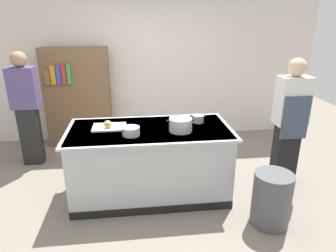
{
  "coord_description": "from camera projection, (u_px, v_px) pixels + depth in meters",
  "views": [
    {
      "loc": [
        -0.18,
        -3.38,
        2.18
      ],
      "look_at": [
        0.25,
        0.2,
        0.85
      ],
      "focal_mm": 32.07,
      "sensor_mm": 36.0,
      "label": 1
    }
  ],
  "objects": [
    {
      "name": "sauce_pan",
      "position": [
        198.0,
        119.0,
        3.82
      ],
      "size": [
        0.21,
        0.15,
        0.09
      ],
      "color": "#99999E",
      "rests_on": "counter_island"
    },
    {
      "name": "ground_plane",
      "position": [
        151.0,
        193.0,
        3.93
      ],
      "size": [
        10.0,
        10.0,
        0.0
      ],
      "primitive_type": "plane",
      "color": "slate"
    },
    {
      "name": "trash_bin",
      "position": [
        271.0,
        199.0,
        3.26
      ],
      "size": [
        0.42,
        0.42,
        0.61
      ],
      "primitive_type": "cylinder",
      "color": "#4C4C51",
      "rests_on": "ground_plane"
    },
    {
      "name": "cutting_board",
      "position": [
        109.0,
        127.0,
        3.64
      ],
      "size": [
        0.4,
        0.28,
        0.02
      ],
      "primitive_type": "cube",
      "color": "silver",
      "rests_on": "counter_island"
    },
    {
      "name": "person_guest",
      "position": [
        26.0,
        107.0,
        4.44
      ],
      "size": [
        0.38,
        0.24,
        1.72
      ],
      "rotation": [
        0.0,
        0.0,
        -1.84
      ],
      "color": "black",
      "rests_on": "ground_plane"
    },
    {
      "name": "back_wall",
      "position": [
        142.0,
        56.0,
        5.37
      ],
      "size": [
        6.4,
        0.12,
        3.0
      ],
      "primitive_type": "cube",
      "color": "silver",
      "rests_on": "ground_plane"
    },
    {
      "name": "onion",
      "position": [
        108.0,
        124.0,
        3.57
      ],
      "size": [
        0.09,
        0.09,
        0.09
      ],
      "primitive_type": "sphere",
      "color": "tan",
      "rests_on": "cutting_board"
    },
    {
      "name": "person_chef",
      "position": [
        289.0,
        123.0,
        3.77
      ],
      "size": [
        0.38,
        0.25,
        1.72
      ],
      "rotation": [
        0.0,
        0.0,
        1.3
      ],
      "color": "black",
      "rests_on": "ground_plane"
    },
    {
      "name": "stock_pot",
      "position": [
        181.0,
        125.0,
        3.52
      ],
      "size": [
        0.34,
        0.27,
        0.16
      ],
      "color": "#B7BABF",
      "rests_on": "counter_island"
    },
    {
      "name": "bookshelf",
      "position": [
        78.0,
        97.0,
        5.18
      ],
      "size": [
        1.1,
        0.31,
        1.7
      ],
      "color": "brown",
      "rests_on": "ground_plane"
    },
    {
      "name": "mixing_bowl",
      "position": [
        131.0,
        131.0,
        3.4
      ],
      "size": [
        0.2,
        0.2,
        0.1
      ],
      "primitive_type": "cylinder",
      "color": "#B7BABF",
      "rests_on": "counter_island"
    },
    {
      "name": "counter_island",
      "position": [
        150.0,
        161.0,
        3.76
      ],
      "size": [
        1.98,
        0.98,
        0.9
      ],
      "color": "#B7BABF",
      "rests_on": "ground_plane"
    }
  ]
}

